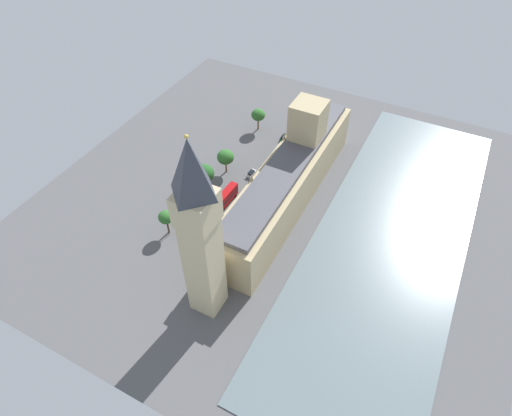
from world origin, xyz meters
TOP-DOWN VIEW (x-y plane):
  - ground_plane at (0.00, 0.00)m, footprint 144.48×144.48m
  - river_thames at (-36.09, 0.00)m, footprint 41.70×130.03m
  - parliament_building at (-2.00, -1.83)m, footprint 14.07×74.48m
  - clock_tower at (0.01, 43.64)m, footprint 8.14×8.14m
  - car_dark_green_far_end at (12.45, -29.65)m, footprint 1.90×4.53m
  - car_silver_trailing at (13.68, -5.87)m, footprint 2.04×4.41m
  - double_decker_bus_opposite_hall at (14.55, 9.64)m, footprint 2.97×10.59m
  - pedestrian_by_river_gate at (8.58, 23.01)m, footprint 0.60×0.50m
  - pedestrian_leading at (8.03, -32.96)m, footprint 0.56×0.64m
  - plane_tree_midblock at (22.30, -3.65)m, footprint 5.71×5.71m
  - plane_tree_corner at (24.04, -31.11)m, footprint 5.21×5.21m
  - plane_tree_under_trees at (23.37, 7.84)m, footprint 6.47×6.47m
  - plane_tree_kerbside at (23.57, 28.38)m, footprint 4.51×4.51m
  - street_lamp_near_tower at (23.00, 29.21)m, footprint 0.56×0.56m

SIDE VIEW (x-z plane):
  - ground_plane at x=0.00m, z-range 0.00..0.00m
  - river_thames at x=-36.09m, z-range 0.00..0.25m
  - pedestrian_leading at x=8.03m, z-range -0.08..1.52m
  - pedestrian_by_river_gate at x=8.58m, z-range -0.08..1.53m
  - car_silver_trailing at x=13.68m, z-range 0.02..1.76m
  - car_dark_green_far_end at x=12.45m, z-range 0.02..1.76m
  - double_decker_bus_opposite_hall at x=14.55m, z-range 0.26..5.01m
  - street_lamp_near_tower at x=23.00m, z-range 1.20..7.09m
  - plane_tree_midblock at x=22.30m, z-range 1.94..10.75m
  - plane_tree_corner at x=24.04m, z-range 2.05..10.67m
  - plane_tree_kerbside at x=23.57m, z-range 2.23..10.69m
  - plane_tree_under_trees at x=23.37m, z-range 2.38..12.70m
  - parliament_building at x=-2.00m, z-range -5.30..23.18m
  - clock_tower at x=0.01m, z-range 0.90..53.99m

